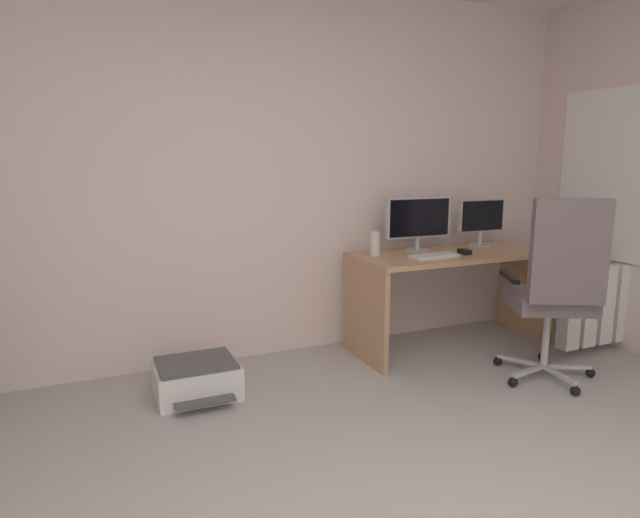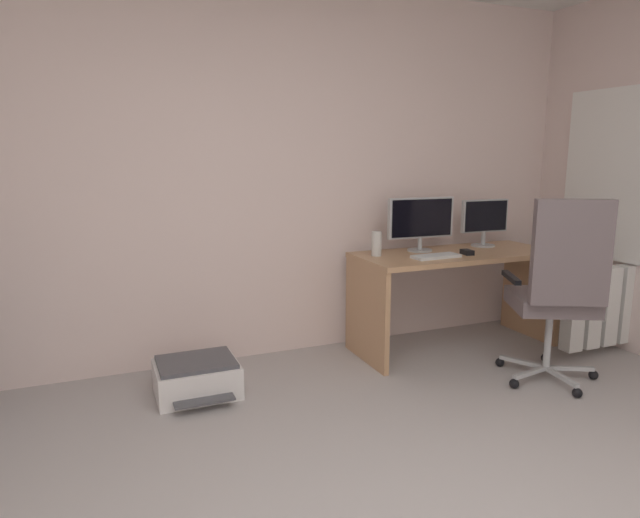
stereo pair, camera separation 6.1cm
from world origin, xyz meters
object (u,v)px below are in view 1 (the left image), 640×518
at_px(desk, 453,277).
at_px(radiator, 611,303).
at_px(monitor_main, 418,220).
at_px(monitor_secondary, 481,218).
at_px(computer_mouse, 465,252).
at_px(keyboard, 434,256).
at_px(office_chair, 557,285).
at_px(printer, 197,379).
at_px(desktop_speaker, 375,244).

bearing_deg(desk, radiator, -26.33).
xyz_separation_m(monitor_main, monitor_secondary, (0.57, 0.00, -0.02)).
bearing_deg(computer_mouse, keyboard, -169.85).
distance_m(computer_mouse, radiator, 1.17).
bearing_deg(computer_mouse, radiator, -15.58).
bearing_deg(radiator, monitor_secondary, 136.27).
bearing_deg(radiator, keyboard, 163.42).
relative_size(computer_mouse, radiator, 0.11).
distance_m(desk, monitor_main, 0.49).
xyz_separation_m(computer_mouse, office_chair, (0.14, -0.71, -0.10)).
height_order(desk, printer, desk).
relative_size(desk, monitor_secondary, 3.70).
xyz_separation_m(monitor_main, radiator, (1.26, -0.66, -0.60)).
bearing_deg(printer, monitor_secondary, 6.21).
xyz_separation_m(computer_mouse, desktop_speaker, (-0.62, 0.20, 0.07)).
xyz_separation_m(desktop_speaker, printer, (-1.30, -0.20, -0.70)).
distance_m(keyboard, office_chair, 0.81).
relative_size(monitor_main, printer, 1.09).
relative_size(computer_mouse, printer, 0.21).
relative_size(monitor_secondary, desktop_speaker, 2.36).
bearing_deg(monitor_main, computer_mouse, -47.16).
height_order(computer_mouse, printer, computer_mouse).
distance_m(desk, office_chair, 0.83).
bearing_deg(monitor_main, keyboard, -99.02).
bearing_deg(keyboard, monitor_main, 78.07).
relative_size(monitor_main, monitor_secondary, 1.30).
distance_m(computer_mouse, desktop_speaker, 0.65).
distance_m(monitor_secondary, printer, 2.42).
relative_size(keyboard, desktop_speaker, 2.00).
height_order(monitor_secondary, desktop_speaker, monitor_secondary).
relative_size(monitor_main, desktop_speaker, 3.08).
relative_size(monitor_main, computer_mouse, 5.24).
bearing_deg(radiator, desktop_speaker, 159.70).
bearing_deg(desk, computer_mouse, -83.91).
xyz_separation_m(monitor_secondary, radiator, (0.69, -0.66, -0.59)).
bearing_deg(monitor_secondary, keyboard, -156.39).
height_order(monitor_main, office_chair, office_chair).
bearing_deg(printer, desktop_speaker, 8.64).
relative_size(monitor_main, keyboard, 1.54).
relative_size(keyboard, printer, 0.71).
height_order(monitor_main, printer, monitor_main).
bearing_deg(desktop_speaker, office_chair, -50.02).
relative_size(office_chair, printer, 2.43).
distance_m(keyboard, radiator, 1.41).
distance_m(monitor_main, office_chair, 1.07).
bearing_deg(desk, desktop_speaker, 171.15).
bearing_deg(keyboard, office_chair, -61.62).
xyz_separation_m(office_chair, printer, (-2.06, 0.71, -0.53)).
bearing_deg(monitor_main, desk, -32.89).
relative_size(monitor_main, office_chair, 0.45).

